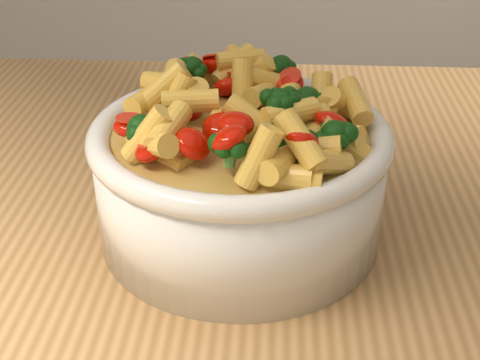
{
  "coord_description": "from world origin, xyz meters",
  "views": [
    {
      "loc": [
        0.06,
        -0.52,
        1.24
      ],
      "look_at": [
        0.03,
        -0.03,
        0.95
      ],
      "focal_mm": 50.0,
      "sensor_mm": 36.0,
      "label": 1
    }
  ],
  "objects": [
    {
      "name": "table",
      "position": [
        0.0,
        0.0,
        0.8
      ],
      "size": [
        1.2,
        0.8,
        0.9
      ],
      "color": "tan",
      "rests_on": "ground"
    },
    {
      "name": "pasta_salad",
      "position": [
        0.03,
        -0.03,
        1.02
      ],
      "size": [
        0.2,
        0.2,
        0.04
      ],
      "color": "#FDBF50",
      "rests_on": "serving_bowl"
    },
    {
      "name": "serving_bowl",
      "position": [
        0.03,
        -0.03,
        0.95
      ],
      "size": [
        0.25,
        0.25,
        0.11
      ],
      "color": "white",
      "rests_on": "table"
    }
  ]
}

